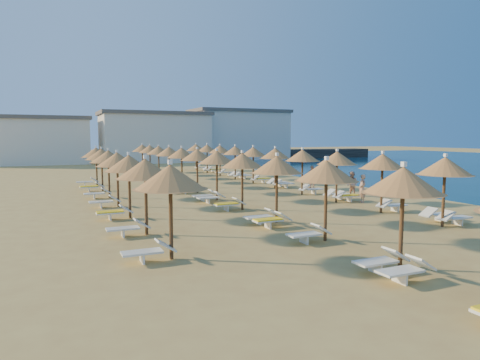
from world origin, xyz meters
name	(u,v)px	position (x,y,z in m)	size (l,w,h in m)	color
ground	(300,212)	(0.00, 0.00, 0.00)	(220.00, 220.00, 0.00)	tan
jetty	(292,154)	(27.03, 45.62, 0.75)	(30.00, 4.00, 1.50)	black
hotel_blocks	(155,137)	(3.41, 46.04, 3.70)	(46.72, 10.64, 8.10)	silver
parasol_row_east	(288,155)	(3.57, 7.25, 2.49)	(2.30, 42.12, 3.06)	brown
parasol_row_west	(206,157)	(-2.34, 7.25, 2.49)	(2.30, 42.12, 3.06)	brown
parasol_row_inland	(117,160)	(-8.03, 5.44, 2.49)	(2.30, 24.02, 3.06)	brown
loungers	(230,191)	(-0.94, 6.75, 0.34)	(14.60, 40.38, 0.66)	white
beachgoer_b	(352,184)	(6.00, 3.45, 0.79)	(0.76, 0.60, 1.57)	tan
beachgoer_a	(362,188)	(4.91, 1.21, 0.81)	(0.59, 0.39, 1.61)	tan
beachgoer_c	(312,177)	(5.90, 7.82, 0.84)	(0.99, 0.41, 1.69)	tan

